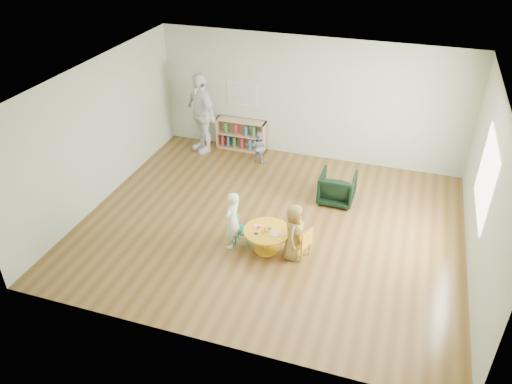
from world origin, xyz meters
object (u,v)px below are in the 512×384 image
at_px(bookshelf, 241,134).
at_px(armchair, 337,188).
at_px(child_left, 232,221).
at_px(kid_chair_right, 302,242).
at_px(adult_caretaker, 201,113).
at_px(kid_chair_left, 241,229).
at_px(toddler, 259,147).
at_px(child_right, 294,232).
at_px(activity_table, 267,236).

distance_m(bookshelf, armchair, 3.12).
bearing_deg(bookshelf, child_left, -72.61).
relative_size(kid_chair_right, adult_caretaker, 0.30).
bearing_deg(armchair, adult_caretaker, -19.53).
relative_size(kid_chair_left, child_left, 0.48).
relative_size(kid_chair_right, armchair, 0.82).
xyz_separation_m(kid_chair_left, armchair, (1.38, 1.88, 0.04)).
height_order(armchair, child_left, child_left).
height_order(kid_chair_left, bookshelf, bookshelf).
bearing_deg(bookshelf, toddler, -39.80).
bearing_deg(toddler, bookshelf, -30.69).
height_order(bookshelf, armchair, bookshelf).
relative_size(kid_chair_left, armchair, 0.75).
bearing_deg(toddler, child_right, 126.53).
xyz_separation_m(activity_table, bookshelf, (-1.76, 3.60, 0.08)).
height_order(child_right, adult_caretaker, adult_caretaker).
distance_m(armchair, child_left, 2.53).
relative_size(bookshelf, child_left, 1.09).
distance_m(activity_table, child_right, 0.54).
bearing_deg(kid_chair_left, kid_chair_right, 80.25).
relative_size(activity_table, adult_caretaker, 0.43).
bearing_deg(bookshelf, adult_caretaker, -156.69).
xyz_separation_m(armchair, child_left, (-1.48, -2.03, 0.23)).
distance_m(child_left, adult_caretaker, 3.91).
bearing_deg(kid_chair_left, armchair, 137.38).
bearing_deg(toddler, kid_chair_right, 128.91).
height_order(activity_table, bookshelf, bookshelf).
xyz_separation_m(child_left, toddler, (-0.54, 3.18, -0.18)).
relative_size(armchair, child_left, 0.64).
height_order(activity_table, armchair, armchair).
distance_m(activity_table, child_left, 0.66).
relative_size(kid_chair_right, toddler, 0.78).
bearing_deg(child_left, armchair, 153.87).
height_order(kid_chair_left, armchair, armchair).
relative_size(bookshelf, adult_caretaker, 0.63).
relative_size(armchair, adult_caretaker, 0.37).
height_order(armchair, child_right, child_right).
xyz_separation_m(kid_chair_right, armchair, (0.25, 1.95, 0.01)).
bearing_deg(bookshelf, armchair, -32.16).
relative_size(armchair, child_right, 0.67).
height_order(child_left, adult_caretaker, adult_caretaker).
relative_size(kid_chair_right, child_left, 0.53).
height_order(bookshelf, child_right, child_right).
distance_m(child_left, child_right, 1.09).
xyz_separation_m(child_right, adult_caretaker, (-3.10, 3.29, 0.44)).
xyz_separation_m(bookshelf, child_right, (2.25, -3.66, 0.16)).
bearing_deg(child_left, kid_chair_left, 155.80).
relative_size(bookshelf, toddler, 1.62).
height_order(bookshelf, toddler, bookshelf).
xyz_separation_m(kid_chair_left, bookshelf, (-1.26, 3.54, 0.08)).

